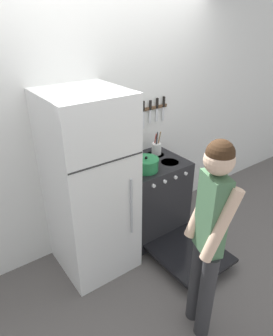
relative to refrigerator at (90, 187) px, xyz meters
The scene contains 9 objects.
ground_plane 1.05m from the refrigerator, 37.57° to the left, with size 14.00×14.00×0.00m, color #5B5654.
wall_back 0.71m from the refrigerator, 39.87° to the left, with size 10.00×0.06×2.55m.
refrigerator is the anchor object (origin of this frame).
stove_range 0.87m from the refrigerator, ahead, with size 0.71×1.32×0.89m.
dutch_oven_pot 0.60m from the refrigerator, ahead, with size 0.30×0.26×0.15m.
tea_kettle 0.64m from the refrigerator, 15.54° to the left, with size 0.22×0.17×0.22m.
utensil_jar 0.95m from the refrigerator, 10.62° to the left, with size 0.11×0.11×0.27m.
person 1.19m from the refrigerator, 74.41° to the right, with size 0.34×0.39×1.64m.
wall_knife_strip 1.16m from the refrigerator, 18.39° to the left, with size 0.38×0.03×0.32m.
Camera 1 is at (-1.49, -2.51, 2.29)m, focal length 32.00 mm.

